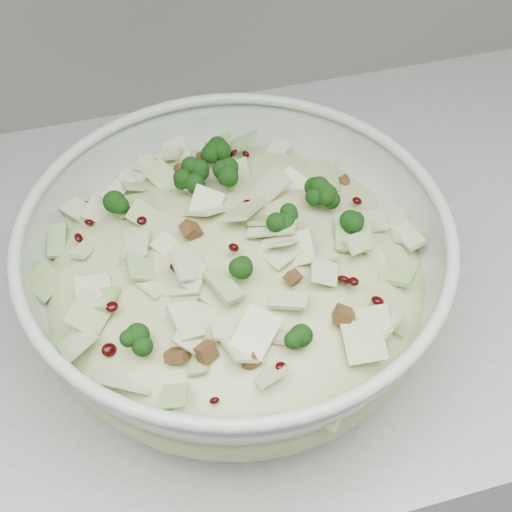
# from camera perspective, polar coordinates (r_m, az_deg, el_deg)

# --- Properties ---
(mixing_bowl) EXTENTS (0.40, 0.40, 0.15)m
(mixing_bowl) POSITION_cam_1_polar(r_m,az_deg,el_deg) (0.63, -1.59, -1.92)
(mixing_bowl) COLOR #B4C6B6
(mixing_bowl) RESTS_ON counter
(salad) EXTENTS (0.46, 0.46, 0.15)m
(salad) POSITION_cam_1_polar(r_m,az_deg,el_deg) (0.61, -1.64, -0.52)
(salad) COLOR #BEC285
(salad) RESTS_ON mixing_bowl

